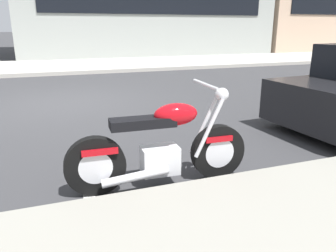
{
  "coord_description": "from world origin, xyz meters",
  "views": [
    {
      "loc": [
        -0.28,
        -7.74,
        1.68
      ],
      "look_at": [
        0.91,
        -4.47,
        0.63
      ],
      "focal_mm": 35.24,
      "sensor_mm": 36.0,
      "label": 1
    }
  ],
  "objects": [
    {
      "name": "ground_plane",
      "position": [
        0.0,
        0.0,
        0.0
      ],
      "size": [
        260.0,
        260.0,
        0.0
      ],
      "primitive_type": "plane",
      "color": "#333335"
    },
    {
      "name": "sidewalk_far_curb",
      "position": [
        12.0,
        7.28,
        0.07
      ],
      "size": [
        120.0,
        5.0,
        0.14
      ],
      "primitive_type": "cube",
      "color": "#ADA89E",
      "rests_on": "ground"
    },
    {
      "name": "parking_stall_stripe",
      "position": [
        0.0,
        -4.18,
        0.0
      ],
      "size": [
        0.12,
        2.2,
        0.01
      ],
      "primitive_type": "cube",
      "color": "silver",
      "rests_on": "ground"
    },
    {
      "name": "parked_motorcycle",
      "position": [
        0.79,
        -4.6,
        0.43
      ],
      "size": [
        2.01,
        0.62,
        1.11
      ],
      "rotation": [
        0.0,
        0.0,
        -0.05
      ],
      "color": "black",
      "rests_on": "ground"
    }
  ]
}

